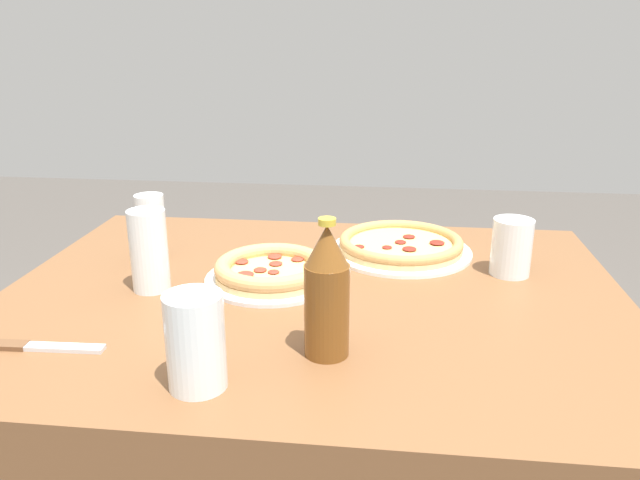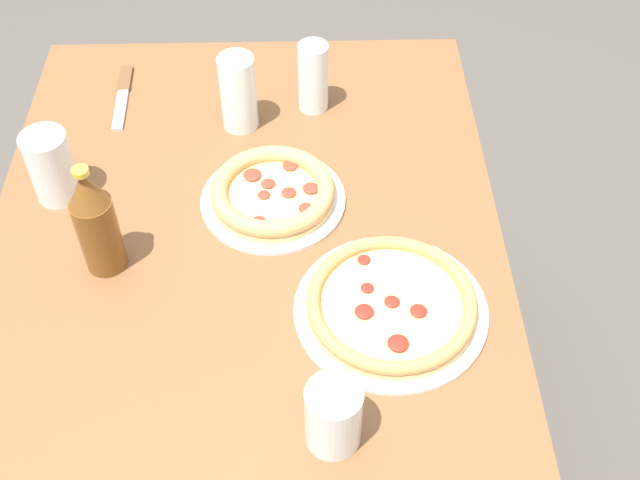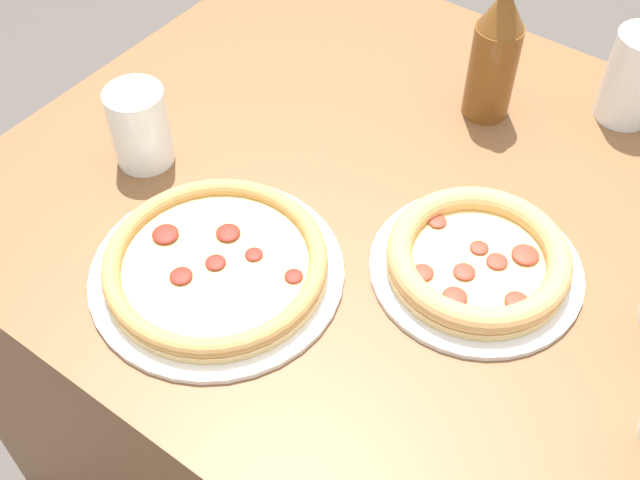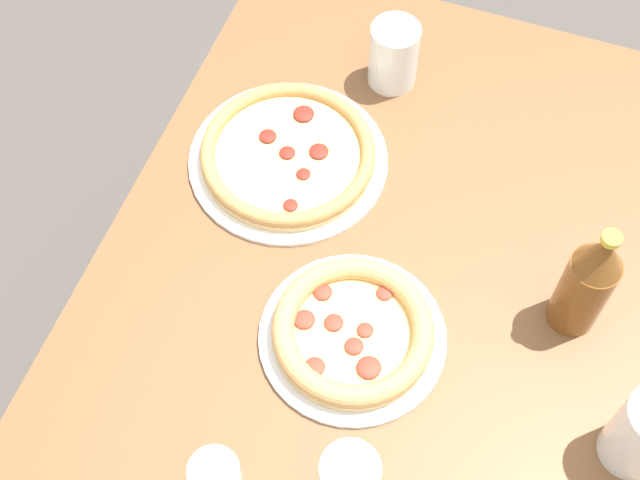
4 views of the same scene
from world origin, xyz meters
name	(u,v)px [view 2 (image 2 of 4)]	position (x,y,z in m)	size (l,w,h in m)	color
ground_plane	(266,444)	(0.00, 0.00, 0.00)	(8.00, 8.00, 0.00)	#4C4742
table	(257,358)	(0.00, 0.00, 0.38)	(1.19, 0.92, 0.77)	brown
pizza_salami	(273,193)	(0.09, -0.05, 0.79)	(0.27, 0.27, 0.05)	silver
pizza_margherita	(391,305)	(-0.17, -0.25, 0.79)	(0.32, 0.32, 0.04)	white
glass_water	(333,417)	(-0.39, -0.14, 0.82)	(0.08, 0.08, 0.12)	white
glass_cola	(239,96)	(0.31, 0.02, 0.84)	(0.07, 0.07, 0.16)	white
glass_iced_tea	(52,170)	(0.12, 0.35, 0.83)	(0.08, 0.08, 0.14)	white
glass_red_wine	(313,80)	(0.36, -0.13, 0.83)	(0.06, 0.06, 0.15)	white
beer_bottle	(95,222)	(-0.05, 0.23, 0.87)	(0.07, 0.07, 0.22)	brown
knife	(123,94)	(0.41, 0.27, 0.77)	(0.21, 0.03, 0.01)	brown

